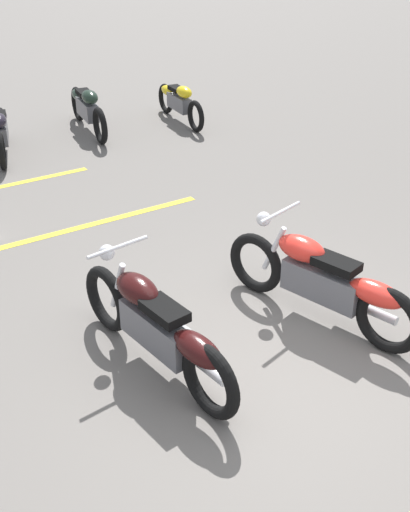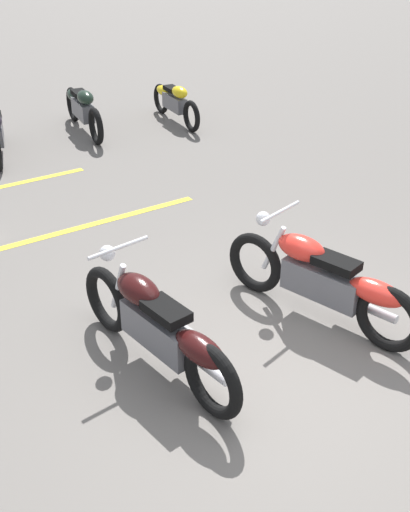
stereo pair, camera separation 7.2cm
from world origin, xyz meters
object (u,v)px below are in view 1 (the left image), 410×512
motorcycle_row_center (1,130)px  motorcycle_bright_foreground (323,281)px  motorcycle_row_left (87,107)px  motorcycle_row_far_left (179,101)px  motorcycle_dark_foreground (157,327)px

motorcycle_row_center → motorcycle_bright_foreground: bearing=27.8°
motorcycle_bright_foreground → motorcycle_row_left: size_ratio=1.03×
motorcycle_bright_foreground → motorcycle_row_far_left: (6.46, -2.24, -0.07)m
motorcycle_bright_foreground → motorcycle_row_center: (6.52, 1.14, -0.06)m
motorcycle_bright_foreground → motorcycle_row_left: bearing=-18.8°
motorcycle_bright_foreground → motorcycle_row_left: 6.90m
motorcycle_bright_foreground → motorcycle_row_far_left: bearing=-33.3°
motorcycle_dark_foreground → motorcycle_row_left: size_ratio=1.05×
motorcycle_row_center → motorcycle_row_far_left: bearing=106.9°
motorcycle_row_far_left → motorcycle_row_left: bearing=-97.8°
motorcycle_row_far_left → motorcycle_row_left: (0.41, 1.69, 0.05)m
motorcycle_bright_foreground → motorcycle_dark_foreground: same height
motorcycle_dark_foreground → motorcycle_row_far_left: size_ratio=1.17×
motorcycle_bright_foreground → motorcycle_row_center: bearing=-4.4°
motorcycle_dark_foreground → motorcycle_row_far_left: 7.41m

